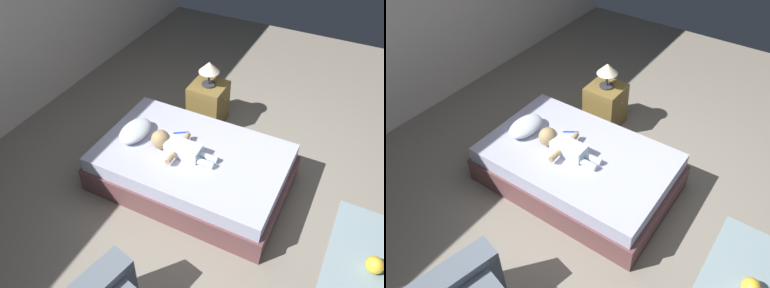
% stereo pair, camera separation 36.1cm
% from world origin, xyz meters
% --- Properties ---
extents(ground_plane, '(8.00, 8.00, 0.00)m').
position_xyz_m(ground_plane, '(0.00, 0.00, 0.00)').
color(ground_plane, gray).
extents(bed, '(1.20, 1.90, 0.43)m').
position_xyz_m(bed, '(-0.02, 0.60, 0.21)').
color(bed, brown).
rests_on(bed, ground_plane).
extents(pillow, '(0.43, 0.26, 0.12)m').
position_xyz_m(pillow, '(-0.07, 1.22, 0.49)').
color(pillow, silver).
rests_on(pillow, bed).
extents(baby, '(0.45, 0.68, 0.19)m').
position_xyz_m(baby, '(-0.10, 0.74, 0.50)').
color(baby, white).
rests_on(baby, bed).
extents(toothbrush, '(0.10, 0.15, 0.02)m').
position_xyz_m(toothbrush, '(0.17, 0.84, 0.44)').
color(toothbrush, blue).
rests_on(toothbrush, bed).
extents(nightstand, '(0.40, 0.43, 0.53)m').
position_xyz_m(nightstand, '(0.98, 0.90, 0.27)').
color(nightstand, olive).
rests_on(nightstand, ground_plane).
extents(lamp, '(0.24, 0.24, 0.30)m').
position_xyz_m(lamp, '(0.98, 0.90, 0.75)').
color(lamp, '#333338').
rests_on(lamp, nightstand).
extents(rug, '(1.25, 0.83, 0.01)m').
position_xyz_m(rug, '(-0.20, -1.25, 0.00)').
color(rug, '#849BA2').
rests_on(rug, ground_plane).
extents(toy_ball, '(0.15, 0.15, 0.15)m').
position_xyz_m(toy_ball, '(-0.23, -1.22, 0.08)').
color(toy_ball, gold).
rests_on(toy_ball, rug).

